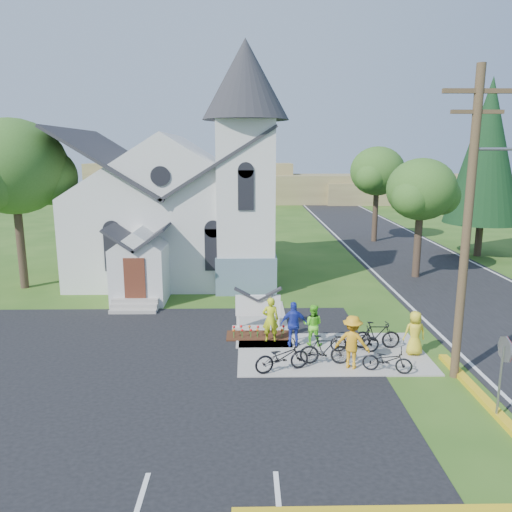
{
  "coord_description": "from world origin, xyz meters",
  "views": [
    {
      "loc": [
        -1.66,
        -16.95,
        7.46
      ],
      "look_at": [
        -1.25,
        5.0,
        2.8
      ],
      "focal_mm": 35.0,
      "sensor_mm": 36.0,
      "label": 1
    }
  ],
  "objects_px": {
    "stop_sign": "(504,360)",
    "cyclist_4": "(415,333)",
    "utility_pole": "(470,217)",
    "cyclist_2": "(294,324)",
    "cyclist_0": "(270,319)",
    "bike_2": "(355,340)",
    "bike_1": "(325,350)",
    "church_sign": "(258,306)",
    "cyclist_1": "(313,325)",
    "bike_4": "(387,360)",
    "bike_3": "(377,335)",
    "bike_0": "(282,357)",
    "cyclist_3": "(352,342)"
  },
  "relations": [
    {
      "from": "utility_pole",
      "to": "cyclist_1",
      "type": "distance_m",
      "value": 6.98
    },
    {
      "from": "cyclist_1",
      "to": "cyclist_2",
      "type": "bearing_deg",
      "value": 26.97
    },
    {
      "from": "cyclist_4",
      "to": "cyclist_2",
      "type": "bearing_deg",
      "value": -15.12
    },
    {
      "from": "cyclist_0",
      "to": "bike_4",
      "type": "bearing_deg",
      "value": 142.33
    },
    {
      "from": "utility_pole",
      "to": "bike_3",
      "type": "bearing_deg",
      "value": 131.5
    },
    {
      "from": "stop_sign",
      "to": "cyclist_4",
      "type": "bearing_deg",
      "value": 101.67
    },
    {
      "from": "bike_2",
      "to": "cyclist_4",
      "type": "distance_m",
      "value": 2.19
    },
    {
      "from": "cyclist_0",
      "to": "bike_1",
      "type": "xyz_separation_m",
      "value": [
        1.82,
        -2.22,
        -0.36
      ]
    },
    {
      "from": "utility_pole",
      "to": "cyclist_4",
      "type": "height_order",
      "value": "utility_pole"
    },
    {
      "from": "cyclist_1",
      "to": "bike_2",
      "type": "height_order",
      "value": "cyclist_1"
    },
    {
      "from": "church_sign",
      "to": "bike_3",
      "type": "bearing_deg",
      "value": -27.55
    },
    {
      "from": "stop_sign",
      "to": "bike_3",
      "type": "distance_m",
      "value": 5.64
    },
    {
      "from": "cyclist_0",
      "to": "cyclist_1",
      "type": "relative_size",
      "value": 1.11
    },
    {
      "from": "bike_0",
      "to": "bike_4",
      "type": "height_order",
      "value": "bike_0"
    },
    {
      "from": "bike_4",
      "to": "bike_1",
      "type": "bearing_deg",
      "value": 88.25
    },
    {
      "from": "stop_sign",
      "to": "cyclist_0",
      "type": "distance_m",
      "value": 8.59
    },
    {
      "from": "bike_0",
      "to": "cyclist_2",
      "type": "height_order",
      "value": "cyclist_2"
    },
    {
      "from": "cyclist_0",
      "to": "bike_3",
      "type": "xyz_separation_m",
      "value": [
        4.01,
        -0.84,
        -0.36
      ]
    },
    {
      "from": "bike_2",
      "to": "stop_sign",
      "type": "bearing_deg",
      "value": -144.32
    },
    {
      "from": "bike_1",
      "to": "utility_pole",
      "type": "bearing_deg",
      "value": -101.44
    },
    {
      "from": "cyclist_1",
      "to": "cyclist_4",
      "type": "distance_m",
      "value": 3.78
    },
    {
      "from": "cyclist_4",
      "to": "bike_4",
      "type": "bearing_deg",
      "value": 42.93
    },
    {
      "from": "cyclist_1",
      "to": "cyclist_3",
      "type": "bearing_deg",
      "value": 133.57
    },
    {
      "from": "bike_1",
      "to": "cyclist_1",
      "type": "bearing_deg",
      "value": 7.76
    },
    {
      "from": "cyclist_4",
      "to": "bike_0",
      "type": "bearing_deg",
      "value": 11.51
    },
    {
      "from": "bike_1",
      "to": "cyclist_2",
      "type": "xyz_separation_m",
      "value": [
        -0.94,
        1.69,
        0.35
      ]
    },
    {
      "from": "cyclist_0",
      "to": "cyclist_1",
      "type": "height_order",
      "value": "cyclist_0"
    },
    {
      "from": "utility_pole",
      "to": "cyclist_0",
      "type": "height_order",
      "value": "utility_pole"
    },
    {
      "from": "bike_0",
      "to": "bike_2",
      "type": "bearing_deg",
      "value": -79.34
    },
    {
      "from": "bike_1",
      "to": "church_sign",
      "type": "bearing_deg",
      "value": 33.01
    },
    {
      "from": "bike_3",
      "to": "cyclist_4",
      "type": "xyz_separation_m",
      "value": [
        1.24,
        -0.59,
        0.3
      ]
    },
    {
      "from": "utility_pole",
      "to": "bike_4",
      "type": "xyz_separation_m",
      "value": [
        -2.26,
        0.3,
        -4.92
      ]
    },
    {
      "from": "utility_pole",
      "to": "cyclist_4",
      "type": "bearing_deg",
      "value": 115.64
    },
    {
      "from": "bike_1",
      "to": "cyclist_4",
      "type": "xyz_separation_m",
      "value": [
        3.43,
        0.8,
        0.29
      ]
    },
    {
      "from": "stop_sign",
      "to": "bike_1",
      "type": "relative_size",
      "value": 1.39
    },
    {
      "from": "stop_sign",
      "to": "bike_0",
      "type": "height_order",
      "value": "stop_sign"
    },
    {
      "from": "utility_pole",
      "to": "bike_1",
      "type": "bearing_deg",
      "value": 167.06
    },
    {
      "from": "cyclist_3",
      "to": "cyclist_4",
      "type": "relative_size",
      "value": 1.13
    },
    {
      "from": "church_sign",
      "to": "cyclist_4",
      "type": "relative_size",
      "value": 1.32
    },
    {
      "from": "bike_3",
      "to": "church_sign",
      "type": "bearing_deg",
      "value": 63.33
    },
    {
      "from": "bike_1",
      "to": "cyclist_4",
      "type": "distance_m",
      "value": 3.53
    },
    {
      "from": "stop_sign",
      "to": "bike_4",
      "type": "xyz_separation_m",
      "value": [
        -2.33,
        3.0,
        -1.3
      ]
    },
    {
      "from": "bike_1",
      "to": "bike_4",
      "type": "bearing_deg",
      "value": -107.19
    },
    {
      "from": "utility_pole",
      "to": "bike_2",
      "type": "distance_m",
      "value": 6.08
    },
    {
      "from": "stop_sign",
      "to": "cyclist_4",
      "type": "xyz_separation_m",
      "value": [
        -0.93,
        4.48,
        -0.9
      ]
    },
    {
      "from": "bike_4",
      "to": "cyclist_2",
      "type": "bearing_deg",
      "value": 68.25
    },
    {
      "from": "utility_pole",
      "to": "cyclist_2",
      "type": "distance_m",
      "value": 7.38
    },
    {
      "from": "church_sign",
      "to": "bike_2",
      "type": "xyz_separation_m",
      "value": [
        3.56,
        -2.65,
        -0.5
      ]
    },
    {
      "from": "utility_pole",
      "to": "bike_4",
      "type": "relative_size",
      "value": 6.02
    },
    {
      "from": "cyclist_2",
      "to": "bike_1",
      "type": "bearing_deg",
      "value": 118.58
    }
  ]
}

